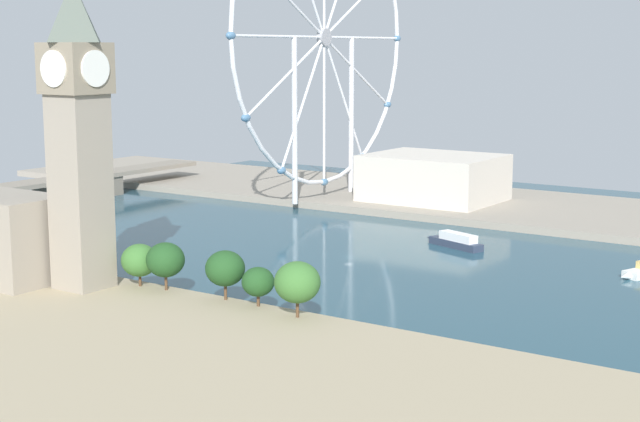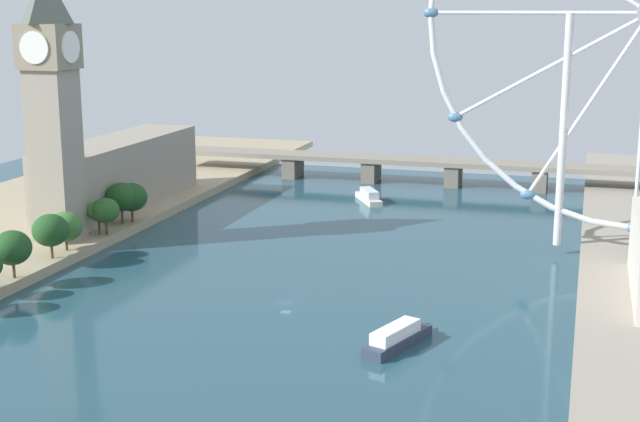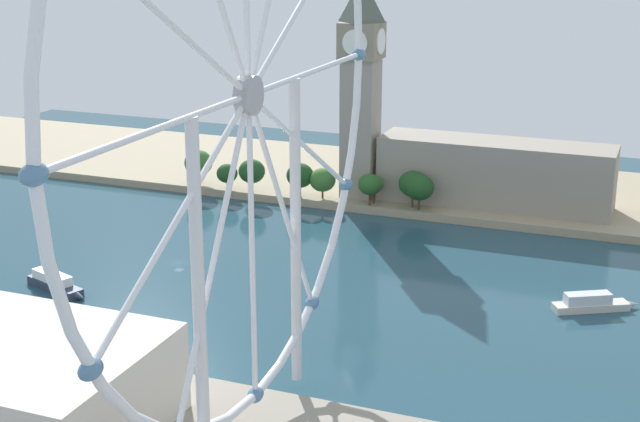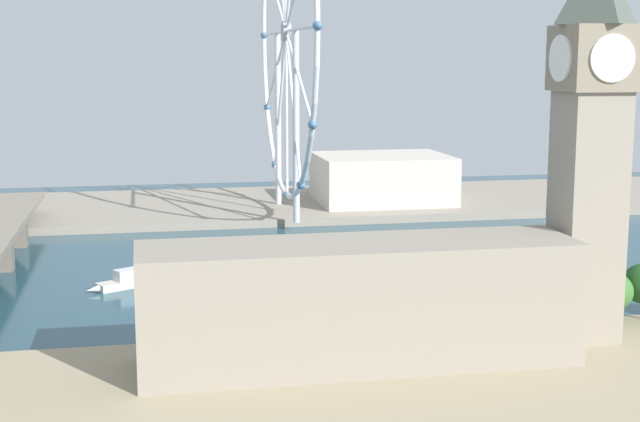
{
  "view_description": "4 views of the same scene",
  "coord_description": "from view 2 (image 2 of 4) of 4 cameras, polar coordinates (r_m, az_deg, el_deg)",
  "views": [
    {
      "loc": [
        -264.95,
        -169.43,
        68.29
      ],
      "look_at": [
        19.64,
        25.0,
        10.37
      ],
      "focal_mm": 54.36,
      "sensor_mm": 36.0,
      "label": 1
    },
    {
      "loc": [
        72.56,
        -212.8,
        74.92
      ],
      "look_at": [
        0.03,
        31.02,
        17.7
      ],
      "focal_mm": 51.1,
      "sensor_mm": 36.0,
      "label": 2
    },
    {
      "loc": [
        244.03,
        145.51,
        103.6
      ],
      "look_at": [
        -11.73,
        44.52,
        19.09
      ],
      "focal_mm": 51.94,
      "sensor_mm": 36.0,
      "label": 3
    },
    {
      "loc": [
        -264.03,
        124.7,
        63.15
      ],
      "look_at": [
        -4.59,
        73.88,
        18.9
      ],
      "focal_mm": 51.44,
      "sensor_mm": 36.0,
      "label": 4
    }
  ],
  "objects": [
    {
      "name": "river_bridge",
      "position": [
        395.96,
        5.78,
        2.91
      ],
      "size": [
        216.6,
        15.77,
        10.87
      ],
      "color": "gray",
      "rests_on": "ground_plane"
    },
    {
      "name": "clock_tower",
      "position": [
        293.01,
        -16.44,
        6.61
      ],
      "size": [
        15.71,
        15.71,
        83.5
      ],
      "color": "gray",
      "rests_on": "riverbank_left"
    },
    {
      "name": "tour_boat_2",
      "position": [
        357.9,
        3.06,
        0.92
      ],
      "size": [
        15.67,
        23.77,
        5.13
      ],
      "rotation": [
        0.0,
        0.0,
        2.09
      ],
      "color": "beige",
      "rests_on": "ground_plane"
    },
    {
      "name": "parliament_block",
      "position": [
        344.36,
        -12.43,
        2.4
      ],
      "size": [
        22.0,
        86.87,
        24.47
      ],
      "primitive_type": "cube",
      "color": "gray",
      "rests_on": "riverbank_left"
    },
    {
      "name": "tree_row_embankment",
      "position": [
        280.12,
        -16.01,
        -0.95
      ],
      "size": [
        14.01,
        104.83,
        14.09
      ],
      "color": "#513823",
      "rests_on": "riverbank_left"
    },
    {
      "name": "tour_boat_0",
      "position": [
        207.69,
        4.94,
        -7.87
      ],
      "size": [
        12.37,
        25.76,
        5.23
      ],
      "rotation": [
        0.0,
        0.0,
        1.22
      ],
      "color": "#2D384C",
      "rests_on": "ground_plane"
    },
    {
      "name": "ground_plane",
      "position": [
        236.99,
        -2.16,
        -5.76
      ],
      "size": [
        404.6,
        404.6,
        0.0
      ],
      "primitive_type": "plane",
      "color": "#234756"
    }
  ]
}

